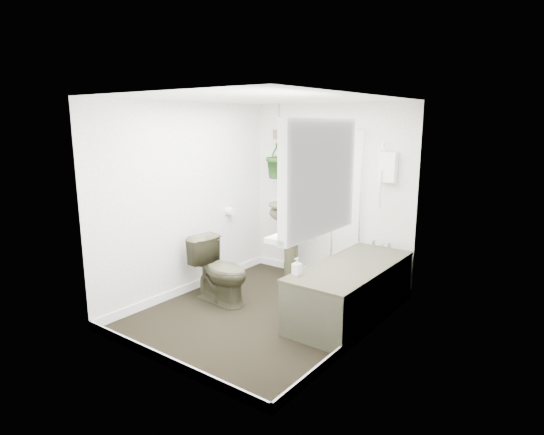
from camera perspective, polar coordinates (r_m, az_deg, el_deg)
The scene contains 22 objects.
floor at distance 5.14m, azimuth -1.02°, elevation -11.92°, with size 2.30×2.80×0.02m, color black.
ceiling at distance 4.70m, azimuth -1.13°, elevation 14.88°, with size 2.30×2.80×0.02m, color white.
wall_back at distance 5.95m, azimuth 7.27°, elevation 2.98°, with size 2.30×0.02×2.30m, color white.
wall_front at distance 3.80m, azimuth -14.20°, elevation -2.47°, with size 2.30×0.02×2.30m, color white.
wall_left at distance 5.56m, azimuth -10.58°, elevation 2.24°, with size 0.02×2.80×2.30m, color white.
wall_right at distance 4.19m, azimuth 11.57°, elevation -0.98°, with size 0.02×2.80×2.30m, color white.
skirting at distance 5.11m, azimuth -1.02°, elevation -11.31°, with size 2.30×2.80×0.10m, color white.
bathtub at distance 5.03m, azimuth 9.87°, elevation -8.98°, with size 0.72×1.72×0.58m, color #3A3925, non-canonical shape.
bath_screen at distance 5.34m, azimuth 9.48°, elevation 3.30°, with size 0.04×0.72×1.40m, color silver, non-canonical shape.
shower_box at distance 5.49m, azimuth 14.35°, elevation 6.16°, with size 0.20×0.10×0.35m, color white.
oval_mirror at distance 6.08m, azimuth 3.86°, elevation 6.56°, with size 0.46×0.03×0.62m, color #BEAF8F.
wall_sconce at distance 6.30m, azimuth 0.72°, elevation 5.87°, with size 0.04×0.04×0.22m, color black.
toilet_roll_holder at distance 6.05m, azimuth -5.25°, elevation 0.78°, with size 0.11×0.11×0.11m, color white.
window_recess at distance 3.53m, azimuth 6.00°, elevation 5.02°, with size 0.08×1.00×0.90m, color white.
window_sill at distance 3.64m, azimuth 4.91°, elevation -1.47°, with size 0.18×1.00×0.04m, color white.
window_blinds at distance 3.55m, azimuth 5.37°, elevation 5.08°, with size 0.01×0.86×0.76m, color white.
toilet at distance 5.33m, azimuth -6.46°, elevation -6.62°, with size 0.42×0.74×0.76m, color #3A3925.
pedestal_sink at distance 6.04m, azimuth 2.43°, elevation -2.95°, with size 0.60×0.51×1.03m, color #3A3925, non-canonical shape.
sill_plant at distance 3.87m, azimuth 7.21°, elevation 1.26°, with size 0.20×0.17×0.22m, color black.
hanging_plant at distance 6.13m, azimuth 0.88°, elevation 7.94°, with size 0.35×0.29×0.64m, color black.
soap_bottle at distance 4.53m, azimuth 3.15°, elevation -6.14°, with size 0.08×0.08×0.17m, color black.
hanging_pot at distance 6.12m, azimuth 0.89°, elevation 10.39°, with size 0.16×0.16×0.12m, color brown.
Camera 1 is at (2.87, -3.71, 2.08)m, focal length 30.00 mm.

